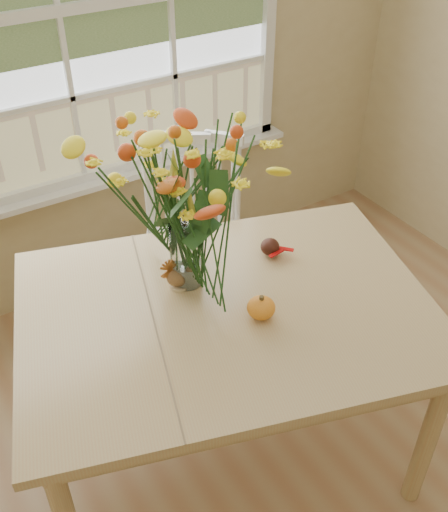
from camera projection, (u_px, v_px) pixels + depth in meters
wall_back at (62, 54)px, 2.74m from camera, size 4.00×0.02×2.70m
window at (59, 15)px, 2.61m from camera, size 2.42×0.12×1.74m
dining_table at (227, 325)px, 2.24m from camera, size 1.75×1.46×0.80m
windsor_chair at (193, 234)px, 2.94m from camera, size 0.65×0.64×1.04m
flower_vase at (183, 193)px, 2.06m from camera, size 0.56×0.56×0.66m
pumpkin at (261, 309)px, 2.12m from camera, size 0.10×0.10×0.08m
turkey_figurine at (179, 276)px, 2.25m from camera, size 0.10×0.08×0.12m
dark_gourd at (270, 247)px, 2.41m from camera, size 0.13×0.11×0.07m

